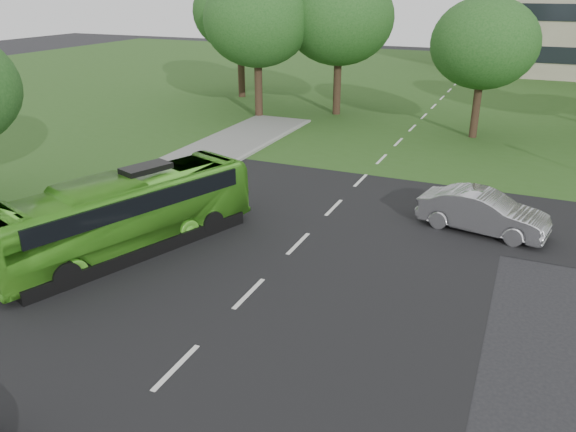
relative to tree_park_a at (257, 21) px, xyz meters
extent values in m
plane|color=black|center=(11.05, -24.98, -6.68)|extent=(160.00, 160.00, 0.00)
cube|color=black|center=(11.05, -4.98, -6.67)|extent=(14.00, 120.00, 0.01)
cube|color=black|center=(11.05, -10.98, -6.67)|extent=(80.00, 12.00, 0.01)
cube|color=silver|center=(11.05, -9.98, -6.66)|extent=(0.15, 90.00, 0.01)
cube|color=#2B521B|center=(11.05, 20.02, -6.67)|extent=(120.00, 60.00, 0.01)
cylinder|color=black|center=(0.00, 0.00, -4.82)|extent=(0.56, 0.56, 3.73)
ellipsoid|color=#1B4A18|center=(0.00, 0.00, 0.02)|extent=(7.41, 7.41, 6.30)
cylinder|color=black|center=(4.85, 3.24, -4.81)|extent=(0.56, 0.56, 3.74)
ellipsoid|color=#1B4A18|center=(4.85, 3.24, 0.13)|extent=(7.69, 7.69, 6.54)
cylinder|color=black|center=(15.07, 0.12, -5.08)|extent=(0.48, 0.48, 3.20)
ellipsoid|color=#1B4A18|center=(15.07, 0.12, -0.94)|extent=(6.36, 6.36, 5.40)
cylinder|color=black|center=(-4.92, 6.61, -4.74)|extent=(0.58, 0.58, 3.89)
ellipsoid|color=#1B4A18|center=(-4.92, 6.61, 0.26)|extent=(7.63, 7.63, 6.48)
imported|color=#4AA125|center=(5.55, -21.81, -5.30)|extent=(5.56, 10.11, 2.76)
imported|color=#B1B0B5|center=(17.15, -14.98, -5.88)|extent=(5.11, 2.56, 1.61)
camera|label=1|loc=(18.31, -36.51, 2.27)|focal=35.00mm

